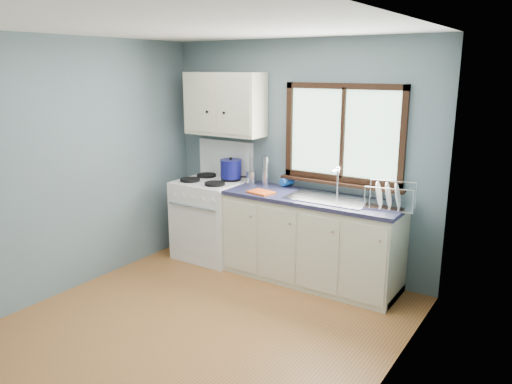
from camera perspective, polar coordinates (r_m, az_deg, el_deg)
The scene contains 18 objects.
floor at distance 4.49m, azimuth -7.11°, elevation -15.55°, with size 3.20×3.60×0.02m, color #A26633.
ceiling at distance 3.92m, azimuth -8.28°, elevation 18.43°, with size 3.20×3.60×0.02m, color white.
wall_back at distance 5.49m, azimuth 4.79°, elevation 4.03°, with size 3.20×0.02×2.50m, color slate.
wall_left at distance 5.20m, azimuth -21.23°, elevation 2.56°, with size 0.02×3.60×2.50m, color slate.
wall_right at distance 3.24m, azimuth 14.51°, elevation -3.48°, with size 0.02×3.60×2.50m, color slate.
gas_range at distance 5.90m, azimuth -5.08°, elevation -2.82°, with size 0.76×0.69×1.36m.
base_cabinets at distance 5.27m, azimuth 6.34°, elevation -5.89°, with size 1.85×0.60×0.88m.
countertop at distance 5.13m, azimuth 6.48°, elevation -0.74°, with size 1.89×0.64×0.04m, color #1D1D38.
sink at distance 5.06m, azimuth 8.29°, elevation -1.47°, with size 0.84×0.46×0.44m.
window at distance 5.19m, azimuth 9.86°, elevation 5.81°, with size 1.36×0.10×1.03m.
upper_cabinets at distance 5.72m, azimuth -3.61°, elevation 10.01°, with size 0.95×0.35×0.70m.
skillet at distance 5.79m, azimuth -2.90°, elevation 1.90°, with size 0.36×0.26×0.05m.
stockpot at distance 5.75m, azimuth -2.89°, elevation 2.69°, with size 0.29×0.29×0.24m.
utensil_crock at distance 5.64m, azimuth -0.54°, elevation 1.70°, with size 0.15×0.15×0.36m.
thermos at distance 5.56m, azimuth 1.09°, elevation 2.45°, with size 0.08×0.08×0.33m, color silver.
soap_bottle at distance 5.47m, azimuth 2.96°, elevation 1.97°, with size 0.11×0.11×0.28m, color #1855B4.
dish_towel at distance 5.23m, azimuth 0.60°, elevation -0.02°, with size 0.26×0.18×0.02m, color #E55318.
dish_rack at distance 4.87m, azimuth 14.99°, elevation -0.94°, with size 0.51×0.43×0.24m.
Camera 1 is at (2.57, -2.94, 2.20)m, focal length 35.00 mm.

